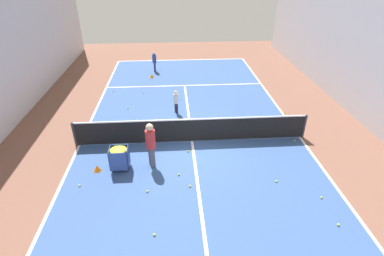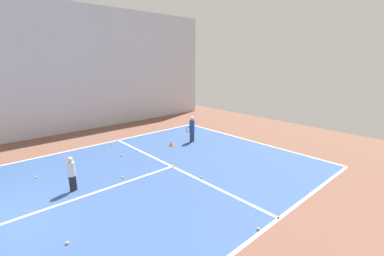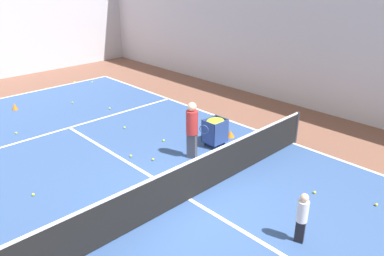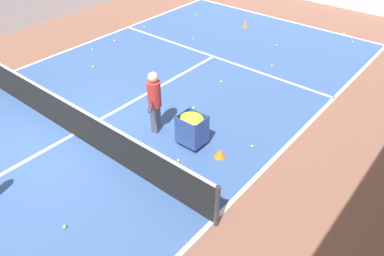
{
  "view_description": "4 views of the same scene",
  "coord_description": "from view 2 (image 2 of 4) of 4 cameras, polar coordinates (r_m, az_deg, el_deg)",
  "views": [
    {
      "loc": [
        0.73,
        10.36,
        6.6
      ],
      "look_at": [
        0.0,
        0.0,
        0.63
      ],
      "focal_mm": 28.0,
      "sensor_mm": 36.0,
      "label": 1
    },
    {
      "loc": [
        -7.36,
        -0.51,
        3.98
      ],
      "look_at": [
        1.84,
        -8.8,
        0.71
      ],
      "focal_mm": 24.0,
      "sensor_mm": 36.0,
      "label": 2
    },
    {
      "loc": [
        -5.21,
        -5.53,
        5.12
      ],
      "look_at": [
        1.55,
        1.52,
        0.95
      ],
      "focal_mm": 35.0,
      "sensor_mm": 36.0,
      "label": 3
    },
    {
      "loc": [
        7.36,
        -4.05,
        5.89
      ],
      "look_at": [
        2.66,
        1.65,
        0.52
      ],
      "focal_mm": 35.0,
      "sensor_mm": 36.0,
      "label": 4
    }
  ],
  "objects": [
    {
      "name": "line_baseline_near",
      "position": [
        13.5,
        12.61,
        -2.71
      ],
      "size": [
        9.08,
        0.1,
        0.0
      ],
      "primitive_type": "cube",
      "color": "white",
      "rests_on": "ground"
    },
    {
      "name": "line_service_near",
      "position": [
        10.07,
        -4.43,
        -8.52
      ],
      "size": [
        9.08,
        0.1,
        0.0
      ],
      "primitive_type": "cube",
      "color": "white",
      "rests_on": "ground"
    },
    {
      "name": "player_near_baseline",
      "position": [
        12.79,
        -0.03,
        0.12
      ],
      "size": [
        0.28,
        0.59,
        1.29
      ],
      "rotation": [
        0.0,
        0.0,
        1.66
      ],
      "color": "#2D3351",
      "rests_on": "ground"
    },
    {
      "name": "child_midcourt",
      "position": [
        8.87,
        -25.23,
        -8.76
      ],
      "size": [
        0.29,
        0.29,
        1.14
      ],
      "rotation": [
        0.0,
        0.0,
        1.89
      ],
      "color": "black",
      "rests_on": "ground"
    },
    {
      "name": "training_cone_1",
      "position": [
        12.35,
        -4.61,
        -3.53
      ],
      "size": [
        0.26,
        0.26,
        0.21
      ],
      "primitive_type": "cone",
      "color": "orange",
      "rests_on": "ground"
    },
    {
      "name": "tennis_ball_5",
      "position": [
        11.4,
        -25.68,
        -6.99
      ],
      "size": [
        0.07,
        0.07,
        0.07
      ],
      "primitive_type": "sphere",
      "color": "yellow",
      "rests_on": "ground"
    },
    {
      "name": "tennis_ball_11",
      "position": [
        12.86,
        18.19,
        -3.84
      ],
      "size": [
        0.07,
        0.07,
        0.07
      ],
      "primitive_type": "sphere",
      "color": "yellow",
      "rests_on": "ground"
    },
    {
      "name": "tennis_ball_19",
      "position": [
        6.86,
        14.51,
        -20.85
      ],
      "size": [
        0.07,
        0.07,
        0.07
      ],
      "primitive_type": "sphere",
      "color": "yellow",
      "rests_on": "ground"
    },
    {
      "name": "tennis_ball_20",
      "position": [
        11.47,
        -15.46,
        -5.89
      ],
      "size": [
        0.07,
        0.07,
        0.07
      ],
      "primitive_type": "sphere",
      "color": "yellow",
      "rests_on": "ground"
    },
    {
      "name": "tennis_ball_22",
      "position": [
        13.07,
        -17.38,
        -3.48
      ],
      "size": [
        0.07,
        0.07,
        0.07
      ],
      "primitive_type": "sphere",
      "color": "yellow",
      "rests_on": "ground"
    },
    {
      "name": "tennis_ball_24",
      "position": [
        6.87,
        -26.0,
        -21.96
      ],
      "size": [
        0.07,
        0.07,
        0.07
      ],
      "primitive_type": "sphere",
      "color": "yellow",
      "rests_on": "ground"
    },
    {
      "name": "tennis_ball_25",
      "position": [
        9.97,
        -4.02,
        -8.56
      ],
      "size": [
        0.07,
        0.07,
        0.07
      ],
      "primitive_type": "sphere",
      "color": "yellow",
      "rests_on": "ground"
    },
    {
      "name": "tennis_ball_26",
      "position": [
        9.42,
        -15.16,
        -10.51
      ],
      "size": [
        0.07,
        0.07,
        0.07
      ],
      "primitive_type": "sphere",
      "color": "yellow",
      "rests_on": "ground"
    },
    {
      "name": "tennis_ball_28",
      "position": [
        10.64,
        -31.38,
        -9.27
      ],
      "size": [
        0.07,
        0.07,
        0.07
      ],
      "primitive_type": "sphere",
      "color": "yellow",
      "rests_on": "ground"
    },
    {
      "name": "tennis_ball_29",
      "position": [
        9.12,
        2.04,
        -10.84
      ],
      "size": [
        0.07,
        0.07,
        0.07
      ],
      "primitive_type": "sphere",
      "color": "yellow",
      "rests_on": "ground"
    }
  ]
}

